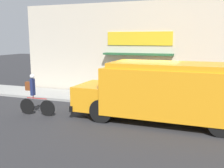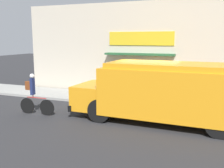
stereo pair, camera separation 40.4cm
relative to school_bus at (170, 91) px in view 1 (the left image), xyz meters
The scene contains 5 objects.
ground_plane 2.23m from the school_bus, 125.56° to the left, with size 70.00×70.00×0.00m, color #2B2B2D.
sidewalk 3.12m from the school_bus, 112.00° to the left, with size 28.00×2.34×0.13m.
storefront 4.41m from the school_bus, 105.34° to the left, with size 16.28×0.74×5.11m.
school_bus is the anchor object (origin of this frame).
cyclist 5.53m from the school_bus, behind, with size 1.64×0.21×1.73m.
Camera 1 is at (2.28, -11.38, 3.16)m, focal length 42.00 mm.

